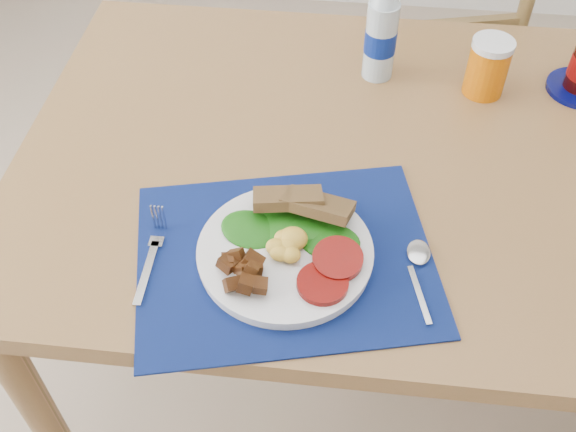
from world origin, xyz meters
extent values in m
cube|color=brown|center=(0.00, 0.20, 0.73)|extent=(1.40, 0.90, 0.04)
cylinder|color=brown|center=(-0.64, -0.19, 0.35)|extent=(0.06, 0.06, 0.71)
cylinder|color=brown|center=(-0.64, 0.59, 0.35)|extent=(0.06, 0.06, 0.71)
cube|color=brown|center=(0.07, 0.89, 0.41)|extent=(0.48, 0.47, 0.04)
cylinder|color=brown|center=(0.20, 1.09, 0.20)|extent=(0.03, 0.03, 0.39)
cylinder|color=brown|center=(-0.13, 1.01, 0.20)|extent=(0.03, 0.03, 0.39)
cylinder|color=brown|center=(0.28, 0.78, 0.20)|extent=(0.03, 0.03, 0.39)
cylinder|color=brown|center=(-0.05, 0.70, 0.20)|extent=(0.03, 0.03, 0.39)
cube|color=black|center=(-0.19, -0.06, 0.75)|extent=(0.53, 0.45, 0.00)
cylinder|color=silver|center=(-0.19, -0.06, 0.76)|extent=(0.27, 0.27, 0.02)
ellipsoid|color=gold|center=(-0.19, -0.06, 0.79)|extent=(0.07, 0.06, 0.03)
cylinder|color=maroon|center=(-0.12, -0.10, 0.78)|extent=(0.08, 0.08, 0.01)
ellipsoid|color=#0F4208|center=(-0.18, -0.02, 0.78)|extent=(0.14, 0.09, 0.01)
cube|color=brown|center=(-0.17, 0.02, 0.80)|extent=(0.11, 0.07, 0.04)
cube|color=#B2B5BA|center=(-0.40, -0.11, 0.76)|extent=(0.01, 0.12, 0.00)
cube|color=#B2B5BA|center=(-0.40, -0.03, 0.76)|extent=(0.02, 0.06, 0.00)
cube|color=#B2B5BA|center=(0.01, -0.11, 0.76)|extent=(0.04, 0.10, 0.00)
ellipsoid|color=#B2B5BA|center=(0.01, -0.03, 0.76)|extent=(0.04, 0.05, 0.00)
cylinder|color=#ADBFCC|center=(-0.06, 0.43, 0.83)|extent=(0.06, 0.06, 0.16)
cylinder|color=navy|center=(-0.06, 0.43, 0.83)|extent=(0.06, 0.06, 0.05)
cylinder|color=#CE6105|center=(0.14, 0.40, 0.80)|extent=(0.08, 0.08, 0.11)
camera|label=1|loc=(-0.12, -0.71, 1.57)|focal=42.00mm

